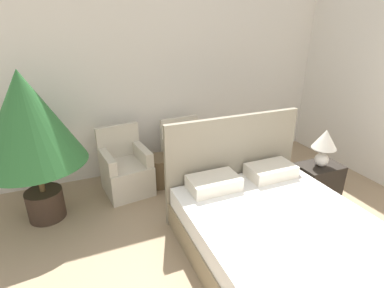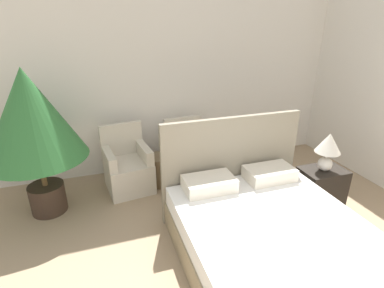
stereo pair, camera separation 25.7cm
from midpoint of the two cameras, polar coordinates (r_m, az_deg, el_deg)
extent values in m
cube|color=silver|center=(4.47, -5.87, 13.40)|extent=(10.00, 0.06, 2.90)
cube|color=#8C7A5B|center=(3.04, 15.24, -19.96)|extent=(1.61, 2.04, 0.28)
cube|color=white|center=(2.88, 15.75, -16.35)|extent=(1.58, 2.00, 0.21)
cube|color=gray|center=(3.50, 5.70, -4.01)|extent=(1.65, 0.06, 1.19)
cube|color=silver|center=(3.19, 1.84, -7.47)|extent=(0.54, 0.33, 0.14)
cube|color=silver|center=(3.52, 12.74, -5.01)|extent=(0.54, 0.33, 0.14)
cube|color=beige|center=(4.14, -13.99, -6.25)|extent=(0.64, 0.67, 0.41)
cube|color=beige|center=(4.21, -15.60, 0.52)|extent=(0.58, 0.13, 0.45)
cube|color=beige|center=(3.97, -17.64, -3.21)|extent=(0.17, 0.56, 0.19)
cube|color=beige|center=(4.07, -11.20, -1.86)|extent=(0.17, 0.56, 0.19)
cube|color=beige|center=(4.32, -2.51, -4.27)|extent=(0.62, 0.65, 0.41)
cube|color=beige|center=(4.38, -4.10, 2.22)|extent=(0.57, 0.10, 0.45)
cube|color=beige|center=(4.11, -5.58, -1.24)|extent=(0.14, 0.55, 0.19)
cube|color=beige|center=(4.29, 0.29, -0.09)|extent=(0.14, 0.55, 0.19)
cylinder|color=#38281E|center=(3.99, -27.79, -10.12)|extent=(0.41, 0.41, 0.35)
cylinder|color=brown|center=(3.82, -28.76, -5.56)|extent=(0.06, 0.06, 0.36)
cone|color=#2D6B33|center=(3.58, -30.79, 4.18)|extent=(1.09, 1.09, 1.01)
cube|color=black|center=(4.18, 21.19, -6.58)|extent=(0.54, 0.37, 0.45)
sphere|color=white|center=(4.03, 21.80, -2.80)|extent=(0.17, 0.17, 0.17)
cylinder|color=white|center=(3.98, 22.05, -1.22)|extent=(0.02, 0.02, 0.07)
cone|color=silver|center=(3.93, 22.37, 0.84)|extent=(0.30, 0.30, 0.24)
cylinder|color=brown|center=(4.22, -8.17, -5.14)|extent=(0.36, 0.36, 0.42)
camera|label=1|loc=(0.13, -91.99, -0.83)|focal=28.00mm
camera|label=2|loc=(0.13, 88.01, 0.83)|focal=28.00mm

